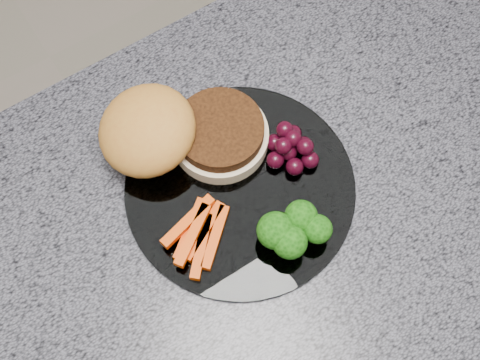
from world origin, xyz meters
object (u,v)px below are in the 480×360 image
at_px(burger, 174,134).
at_px(grape_bunch, 291,147).
at_px(island_cabinet, 240,331).
at_px(plate, 240,188).

xyz_separation_m(burger, grape_bunch, (0.10, -0.08, -0.01)).
bearing_deg(island_cabinet, plate, 57.95).
bearing_deg(grape_bunch, plate, -176.77).
bearing_deg(plate, burger, 111.47).
relative_size(island_cabinet, plate, 4.62).
height_order(plate, burger, burger).
height_order(island_cabinet, burger, burger).
bearing_deg(plate, grape_bunch, 3.23).
xyz_separation_m(island_cabinet, burger, (0.01, 0.15, 0.50)).
bearing_deg(grape_bunch, burger, 142.21).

